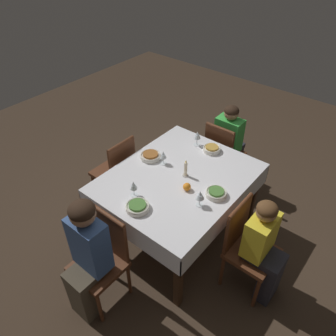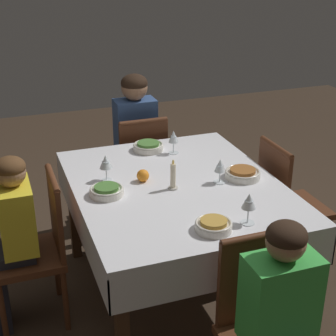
% 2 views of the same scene
% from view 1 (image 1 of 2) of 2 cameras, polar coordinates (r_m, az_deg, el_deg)
% --- Properties ---
extents(ground_plane, '(8.00, 8.00, 0.00)m').
position_cam_1_polar(ground_plane, '(3.58, 1.60, -10.91)').
color(ground_plane, '#3D2D21').
extents(dining_table, '(1.42, 1.15, 0.77)m').
position_cam_1_polar(dining_table, '(3.09, 1.82, -2.65)').
color(dining_table, silver).
rests_on(dining_table, ground_plane).
extents(chair_west, '(0.39, 0.39, 0.89)m').
position_cam_1_polar(chair_west, '(2.82, -11.20, -14.77)').
color(chair_west, '#562D19').
rests_on(chair_west, ground_plane).
extents(chair_south, '(0.39, 0.39, 0.89)m').
position_cam_1_polar(chair_south, '(2.92, 13.42, -12.72)').
color(chair_south, '#562D19').
rests_on(chair_south, ground_plane).
extents(chair_east, '(0.39, 0.39, 0.89)m').
position_cam_1_polar(chair_east, '(3.86, 9.41, 2.61)').
color(chair_east, '#562D19').
rests_on(chair_east, ground_plane).
extents(chair_north, '(0.39, 0.39, 0.89)m').
position_cam_1_polar(chair_north, '(3.60, -8.90, -0.30)').
color(chair_north, '#562D19').
rests_on(chair_north, ground_plane).
extents(person_adult_denim, '(0.34, 0.30, 1.16)m').
position_cam_1_polar(person_adult_denim, '(2.64, -14.09, -14.38)').
color(person_adult_denim, '#4C4233').
rests_on(person_adult_denim, ground_plane).
extents(person_child_yellow, '(0.30, 0.33, 1.03)m').
position_cam_1_polar(person_child_yellow, '(2.84, 16.49, -13.20)').
color(person_child_yellow, '#282833').
rests_on(person_child_yellow, ground_plane).
extents(person_child_green, '(0.33, 0.30, 1.05)m').
position_cam_1_polar(person_child_green, '(3.92, 10.74, 4.68)').
color(person_child_green, '#282833').
rests_on(person_child_green, ground_plane).
extents(bowl_west, '(0.20, 0.20, 0.06)m').
position_cam_1_polar(bowl_west, '(2.72, -5.33, -6.71)').
color(bowl_west, silver).
rests_on(bowl_west, dining_table).
extents(wine_glass_west, '(0.07, 0.07, 0.15)m').
position_cam_1_polar(wine_glass_west, '(2.79, -6.03, -3.10)').
color(wine_glass_west, white).
rests_on(wine_glass_west, dining_table).
extents(bowl_south, '(0.18, 0.18, 0.06)m').
position_cam_1_polar(bowl_south, '(2.86, 8.39, -4.32)').
color(bowl_south, silver).
rests_on(bowl_south, dining_table).
extents(wine_glass_south, '(0.07, 0.07, 0.16)m').
position_cam_1_polar(wine_glass_south, '(2.70, 5.59, -4.76)').
color(wine_glass_south, white).
rests_on(wine_glass_south, dining_table).
extents(bowl_east, '(0.18, 0.18, 0.06)m').
position_cam_1_polar(bowl_east, '(3.38, 7.65, 3.34)').
color(bowl_east, silver).
rests_on(bowl_east, dining_table).
extents(wine_glass_east, '(0.07, 0.07, 0.16)m').
position_cam_1_polar(wine_glass_east, '(3.40, 5.11, 5.66)').
color(wine_glass_east, white).
rests_on(wine_glass_east, dining_table).
extents(bowl_north, '(0.21, 0.21, 0.06)m').
position_cam_1_polar(bowl_north, '(3.25, -3.06, 2.14)').
color(bowl_north, silver).
rests_on(bowl_north, dining_table).
extents(wine_glass_north, '(0.07, 0.07, 0.14)m').
position_cam_1_polar(wine_glass_north, '(3.14, -0.85, 2.25)').
color(wine_glass_north, white).
rests_on(wine_glass_north, dining_table).
extents(candle_centerpiece, '(0.05, 0.05, 0.18)m').
position_cam_1_polar(candle_centerpiece, '(3.01, 3.08, -0.32)').
color(candle_centerpiece, beige).
rests_on(candle_centerpiece, dining_table).
extents(orange_fruit, '(0.07, 0.07, 0.07)m').
position_cam_1_polar(orange_fruit, '(2.88, 3.31, -3.29)').
color(orange_fruit, orange).
rests_on(orange_fruit, dining_table).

